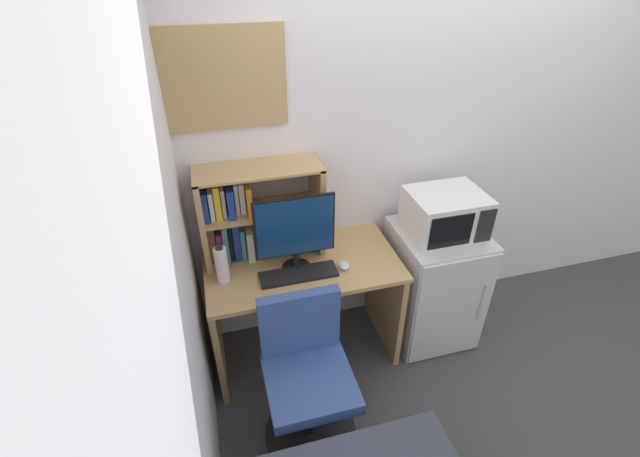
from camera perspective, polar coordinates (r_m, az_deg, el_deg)
name	(u,v)px	position (r m, az deg, el deg)	size (l,w,h in m)	color
wall_back	(491,136)	(3.17, 21.31, 11.17)	(6.40, 0.04, 2.60)	silver
wall_left	(171,435)	(1.33, -18.79, -24.10)	(0.04, 4.40, 2.60)	silver
desk	(303,294)	(2.79, -2.18, -8.45)	(1.16, 0.63, 0.77)	tan
hutch_bookshelf	(244,215)	(2.59, -9.85, 1.80)	(0.71, 0.28, 0.57)	tan
monitor	(295,231)	(2.43, -3.26, -0.29)	(0.46, 0.17, 0.48)	black
keyboard	(299,274)	(2.53, -2.79, -5.98)	(0.45, 0.14, 0.02)	black
computer_mouse	(344,266)	(2.58, 3.13, -4.83)	(0.06, 0.08, 0.04)	silver
water_bottle	(222,264)	(2.50, -12.67, -4.55)	(0.07, 0.07, 0.24)	silver
mini_fridge	(432,284)	(3.11, 14.41, -6.98)	(0.54, 0.57, 0.84)	silver
microwave	(445,214)	(2.79, 15.95, 1.83)	(0.45, 0.38, 0.28)	silver
desk_chair	(307,383)	(2.50, -1.67, -19.40)	(0.52, 0.52, 0.90)	black
wall_corkboard	(214,80)	(2.40, -13.60, 18.28)	(0.74, 0.02, 0.52)	tan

